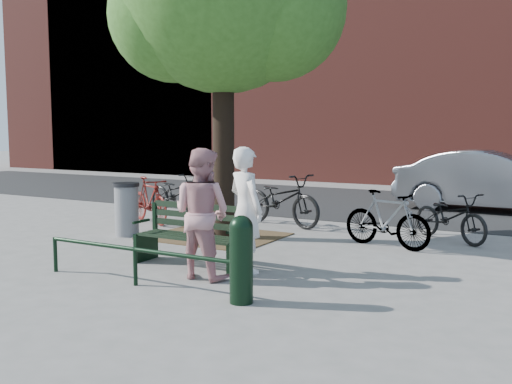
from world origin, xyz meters
The scene contains 16 objects.
ground centered at (0.00, 0.00, 0.00)m, with size 90.00×90.00×0.00m, color gray.
dirt_pit centered at (-1.00, 2.20, 0.01)m, with size 2.40×2.00×0.02m, color brown.
road centered at (0.00, 8.50, 0.01)m, with size 40.00×7.00×0.01m, color black.
townhouse_row centered at (0.17, 16.00, 6.25)m, with size 45.00×4.00×14.00m.
park_bench centered at (0.00, 0.08, 0.48)m, with size 1.74×0.54×0.97m.
guard_railing centered at (0.00, -1.20, 0.40)m, with size 3.06×0.06×0.51m.
person_left centered at (0.88, 0.15, 0.90)m, with size 0.66×0.43×1.80m, color white.
person_right centered at (0.53, -0.43, 0.89)m, with size 0.87×0.68×1.79m, color tan.
bollard centered at (1.60, -1.17, 0.56)m, with size 0.28×0.28×1.04m.
litter_bin centered at (-2.56, 1.47, 0.52)m, with size 0.50×0.50×1.03m.
bicycle_a centered at (-3.43, 4.18, 0.51)m, with size 0.68×1.94×1.02m, color black.
bicycle_b centered at (-3.15, 2.85, 0.51)m, with size 0.48×1.68×1.01m, color #59110C.
bicycle_c centered at (-0.50, 3.98, 0.56)m, with size 0.74×2.13×1.12m, color black.
bicycle_d centered at (2.15, 2.82, 0.50)m, with size 0.47×1.65×0.99m, color gray.
bicycle_e centered at (2.99, 3.97, 0.45)m, with size 0.60×1.73×0.91m, color black.
parked_car centered at (3.15, 8.42, 0.76)m, with size 1.62×4.63×1.53m, color slate.
Camera 1 is at (4.97, -6.78, 2.02)m, focal length 40.00 mm.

